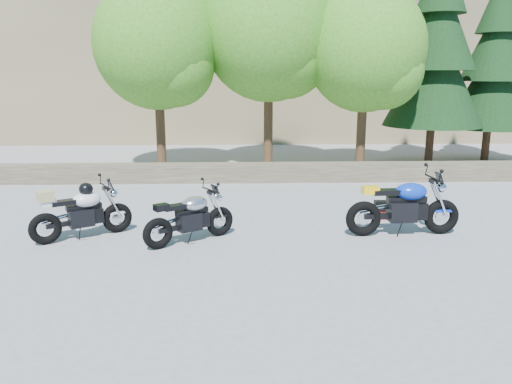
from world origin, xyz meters
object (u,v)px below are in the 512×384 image
(white_bike, at_px, (81,212))
(silver_bike, at_px, (190,218))
(blue_bike, at_px, (404,207))
(backpack, at_px, (381,210))

(white_bike, bearing_deg, silver_bike, -38.86)
(blue_bike, distance_m, backpack, 1.15)
(white_bike, height_order, backpack, white_bike)
(backpack, bearing_deg, white_bike, -165.53)
(white_bike, distance_m, backpack, 5.86)
(silver_bike, xyz_separation_m, backpack, (3.77, 1.37, -0.26))
(white_bike, distance_m, blue_bike, 5.85)
(backpack, bearing_deg, blue_bike, -80.90)
(white_bike, xyz_separation_m, backpack, (5.74, 1.10, -0.32))
(silver_bike, bearing_deg, white_bike, 138.05)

